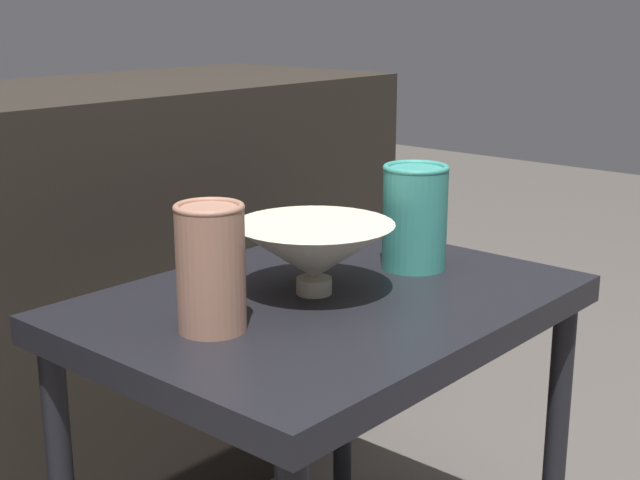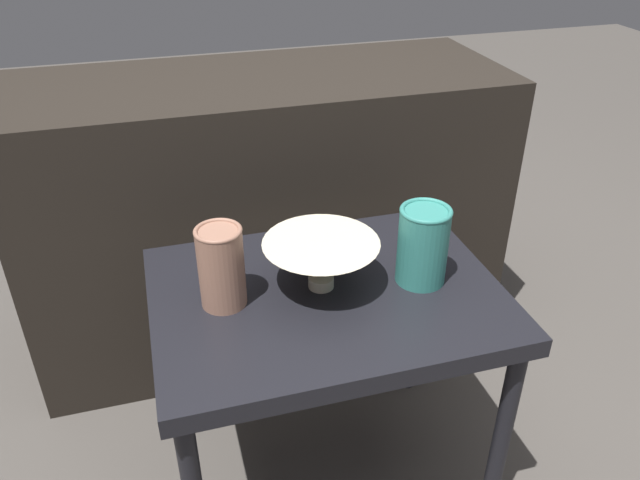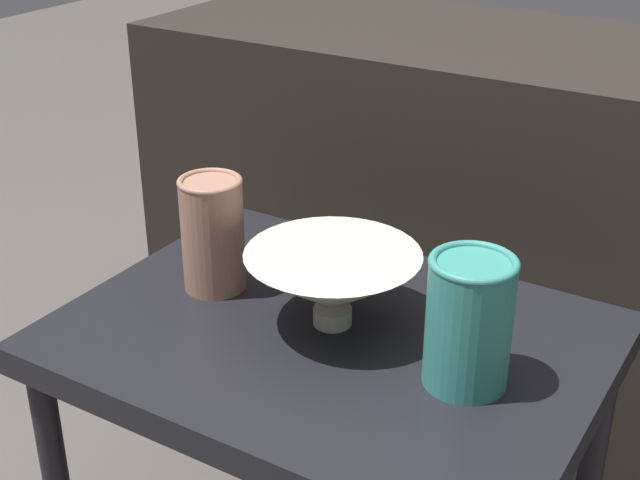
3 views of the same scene
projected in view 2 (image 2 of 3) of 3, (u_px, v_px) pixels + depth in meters
ground_plane at (325, 471)px, 1.52m from camera, size 8.00×8.00×0.00m
table at (326, 315)px, 1.27m from camera, size 0.69×0.51×0.54m
couch_backdrop at (266, 212)px, 1.82m from camera, size 1.32×0.50×0.80m
bowl at (321, 260)px, 1.22m from camera, size 0.23×0.23×0.10m
vase_textured_left at (221, 266)px, 1.16m from camera, size 0.09×0.09×0.16m
vase_colorful_right at (423, 244)px, 1.23m from camera, size 0.10×0.10×0.16m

